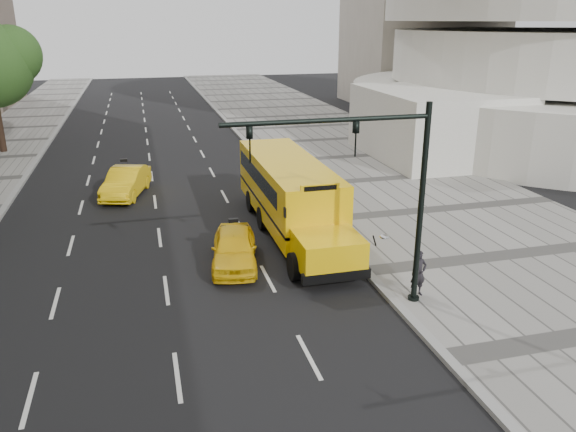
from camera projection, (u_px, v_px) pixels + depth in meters
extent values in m
plane|color=black|center=(184.00, 235.00, 23.65)|extent=(140.00, 140.00, 0.00)
cube|color=gray|center=(440.00, 210.00, 26.51)|extent=(12.00, 140.00, 0.15)
cube|color=gray|center=(319.00, 221.00, 25.07)|extent=(0.30, 140.00, 0.15)
cylinder|color=silver|center=(562.00, 111.00, 42.97)|extent=(32.00, 32.00, 4.00)
cylinder|color=silver|center=(571.00, 55.00, 41.62)|extent=(26.00, 26.00, 3.60)
cube|color=silver|center=(435.00, 124.00, 36.13)|extent=(8.00, 10.00, 4.40)
sphere|color=#234717|center=(12.00, 55.00, 36.54)|extent=(3.82, 3.82, 3.82)
cube|color=yellow|center=(288.00, 188.00, 24.03)|extent=(2.50, 9.00, 2.45)
cube|color=yellow|center=(328.00, 251.00, 19.23)|extent=(2.20, 2.00, 1.10)
cube|color=black|center=(336.00, 276.00, 18.61)|extent=(2.38, 0.25, 0.35)
cube|color=black|center=(288.00, 200.00, 24.20)|extent=(2.52, 9.00, 0.12)
cube|color=black|center=(319.00, 209.00, 19.82)|extent=(2.05, 0.10, 0.90)
cube|color=black|center=(285.00, 174.00, 24.33)|extent=(2.52, 7.50, 0.70)
cube|color=yellow|center=(320.00, 188.00, 19.54)|extent=(1.40, 0.12, 0.28)
ellipsoid|color=silver|center=(388.00, 239.00, 18.06)|extent=(0.32, 0.32, 0.14)
cylinder|color=black|center=(378.00, 243.00, 18.26)|extent=(0.36, 0.47, 0.58)
cylinder|color=black|center=(294.00, 267.00, 19.43)|extent=(0.30, 1.00, 1.00)
cylinder|color=black|center=(355.00, 260.00, 19.98)|extent=(0.30, 1.00, 1.00)
cylinder|color=black|center=(262.00, 218.00, 24.18)|extent=(0.30, 1.00, 1.00)
cylinder|color=black|center=(312.00, 214.00, 24.72)|extent=(0.30, 1.00, 1.00)
cylinder|color=black|center=(251.00, 201.00, 26.46)|extent=(0.30, 1.00, 1.00)
cylinder|color=black|center=(297.00, 197.00, 27.00)|extent=(0.30, 1.00, 1.00)
imported|color=yellow|center=(234.00, 248.00, 20.55)|extent=(2.27, 4.21, 1.36)
imported|color=yellow|center=(126.00, 182.00, 28.72)|extent=(2.67, 4.65, 1.45)
imported|color=black|center=(418.00, 273.00, 17.94)|extent=(0.61, 0.44, 1.55)
cylinder|color=black|center=(421.00, 209.00, 16.91)|extent=(0.18, 0.18, 6.40)
cylinder|color=black|center=(413.00, 300.00, 17.93)|extent=(0.36, 0.36, 0.25)
cylinder|color=black|center=(329.00, 120.00, 15.26)|extent=(6.00, 0.14, 0.14)
imported|color=black|center=(355.00, 139.00, 15.63)|extent=(0.16, 0.20, 1.00)
imported|color=black|center=(250.00, 145.00, 14.91)|extent=(0.16, 0.20, 1.00)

